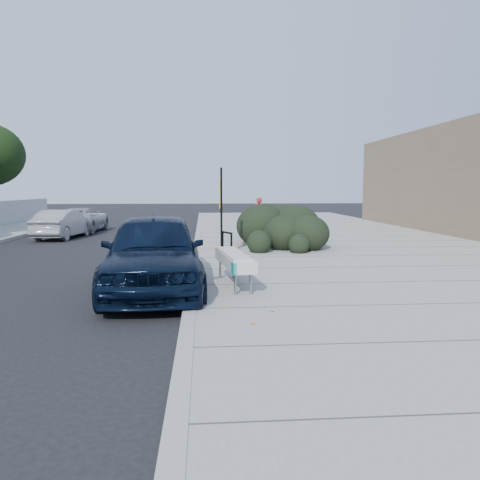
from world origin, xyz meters
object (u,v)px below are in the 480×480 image
object	(u,v)px
sedan_navy	(154,252)
pedestrian	(259,213)
bench	(234,260)
wagon_silver	(63,224)
suv_silver	(81,220)
sign_post	(221,207)
bike_rack	(227,244)

from	to	relation	value
sedan_navy	pedestrian	xyz separation A→B (m)	(3.85, 13.49, 0.10)
bench	pedestrian	xyz separation A→B (m)	(2.15, 13.73, 0.25)
sedan_navy	pedestrian	distance (m)	14.03
wagon_silver	suv_silver	xyz separation A→B (m)	(0.00, 3.06, -0.02)
sign_post	wagon_silver	distance (m)	9.99
sedan_navy	pedestrian	world-z (taller)	pedestrian
bike_rack	sedan_navy	world-z (taller)	sedan_navy
wagon_silver	suv_silver	distance (m)	3.06
sign_post	suv_silver	bearing A→B (deg)	124.19
sign_post	sedan_navy	distance (m)	4.46
sedan_navy	bike_rack	bearing A→B (deg)	55.57
bench	pedestrian	world-z (taller)	pedestrian
suv_silver	pedestrian	xyz separation A→B (m)	(9.05, -0.91, 0.34)
bike_rack	pedestrian	size ratio (longest dim) A/B	0.54
sedan_navy	sign_post	bearing A→B (deg)	65.45
bike_rack	sign_post	xyz separation A→B (m)	(-0.12, 1.26, 1.00)
suv_silver	sign_post	bearing A→B (deg)	125.08
suv_silver	bench	bearing A→B (deg)	116.98
bench	pedestrian	distance (m)	13.90
wagon_silver	pedestrian	bearing A→B (deg)	-159.36
bike_rack	wagon_silver	bearing A→B (deg)	105.67
bench	wagon_silver	bearing A→B (deg)	113.34
bike_rack	pedestrian	xyz separation A→B (m)	(2.14, 10.66, 0.28)
sign_post	bench	bearing A→B (deg)	-87.60
sedan_navy	suv_silver	size ratio (longest dim) A/B	1.14
wagon_silver	suv_silver	size ratio (longest dim) A/B	0.88
bench	wagon_silver	world-z (taller)	wagon_silver
sign_post	suv_silver	xyz separation A→B (m)	(-6.78, 10.31, -1.06)
bench	sign_post	xyz separation A→B (m)	(-0.12, 4.33, 0.97)
pedestrian	suv_silver	bearing A→B (deg)	-12.83
pedestrian	bike_rack	bearing A→B (deg)	71.55
bench	pedestrian	bearing A→B (deg)	73.67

